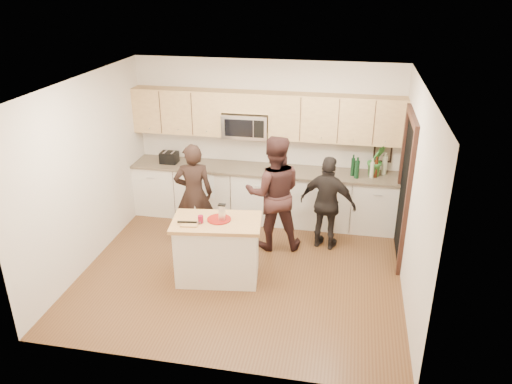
% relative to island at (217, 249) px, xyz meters
% --- Properties ---
extents(floor, '(4.50, 4.50, 0.00)m').
position_rel_island_xyz_m(floor, '(0.29, 0.26, -0.45)').
color(floor, brown).
rests_on(floor, ground).
extents(room_shell, '(4.52, 4.02, 2.71)m').
position_rel_island_xyz_m(room_shell, '(0.29, 0.26, 1.28)').
color(room_shell, beige).
rests_on(room_shell, ground).
extents(back_cabinetry, '(4.50, 0.66, 0.94)m').
position_rel_island_xyz_m(back_cabinetry, '(0.29, 1.95, 0.02)').
color(back_cabinetry, silver).
rests_on(back_cabinetry, ground).
extents(upper_cabinetry, '(4.50, 0.33, 0.75)m').
position_rel_island_xyz_m(upper_cabinetry, '(0.32, 2.09, 1.39)').
color(upper_cabinetry, tan).
rests_on(upper_cabinetry, ground).
extents(microwave, '(0.76, 0.41, 0.40)m').
position_rel_island_xyz_m(microwave, '(-0.02, 2.06, 1.20)').
color(microwave, silver).
rests_on(microwave, ground).
extents(doorway, '(0.06, 1.25, 2.20)m').
position_rel_island_xyz_m(doorway, '(2.52, 1.16, 0.70)').
color(doorway, black).
rests_on(doorway, ground).
extents(framed_picture, '(0.30, 0.03, 0.38)m').
position_rel_island_xyz_m(framed_picture, '(2.24, 2.24, 0.83)').
color(framed_picture, black).
rests_on(framed_picture, ground).
extents(dish_towel, '(0.34, 0.60, 0.48)m').
position_rel_island_xyz_m(dish_towel, '(-0.66, 1.76, 0.35)').
color(dish_towel, white).
rests_on(dish_towel, ground).
extents(island, '(1.28, 0.85, 0.90)m').
position_rel_island_xyz_m(island, '(0.00, 0.00, 0.00)').
color(island, silver).
rests_on(island, ground).
extents(red_plate, '(0.33, 0.33, 0.02)m').
position_rel_island_xyz_m(red_plate, '(0.03, 0.03, 0.45)').
color(red_plate, maroon).
rests_on(red_plate, island).
extents(box_grater, '(0.10, 0.06, 0.23)m').
position_rel_island_xyz_m(box_grater, '(0.08, 0.01, 0.58)').
color(box_grater, silver).
rests_on(box_grater, red_plate).
extents(drink_glass, '(0.07, 0.07, 0.10)m').
position_rel_island_xyz_m(drink_glass, '(-0.19, -0.09, 0.50)').
color(drink_glass, maroon).
rests_on(drink_glass, island).
extents(cutting_board, '(0.25, 0.23, 0.02)m').
position_rel_island_xyz_m(cutting_board, '(-0.32, -0.17, 0.46)').
color(cutting_board, '#A66D45').
rests_on(cutting_board, island).
extents(tongs, '(0.26, 0.06, 0.02)m').
position_rel_island_xyz_m(tongs, '(-0.36, -0.17, 0.48)').
color(tongs, black).
rests_on(tongs, cutting_board).
extents(knife, '(0.19, 0.05, 0.01)m').
position_rel_island_xyz_m(knife, '(-0.27, -0.15, 0.47)').
color(knife, silver).
rests_on(knife, cutting_board).
extents(toaster, '(0.29, 0.23, 0.19)m').
position_rel_island_xyz_m(toaster, '(-1.36, 1.93, 0.58)').
color(toaster, black).
rests_on(toaster, back_cabinetry).
extents(bottle_cluster, '(0.58, 0.33, 0.38)m').
position_rel_island_xyz_m(bottle_cluster, '(2.06, 1.95, 0.66)').
color(bottle_cluster, black).
rests_on(bottle_cluster, back_cabinetry).
extents(orchid, '(0.37, 0.34, 0.54)m').
position_rel_island_xyz_m(orchid, '(2.14, 1.98, 0.76)').
color(orchid, '#378033').
rests_on(orchid, back_cabinetry).
extents(woman_left, '(0.68, 0.54, 1.63)m').
position_rel_island_xyz_m(woman_left, '(-0.63, 0.98, 0.36)').
color(woman_left, black).
rests_on(woman_left, ground).
extents(woman_center, '(1.00, 0.85, 1.81)m').
position_rel_island_xyz_m(woman_center, '(0.62, 1.05, 0.45)').
color(woman_center, black).
rests_on(woman_center, ground).
extents(woman_right, '(0.94, 0.58, 1.49)m').
position_rel_island_xyz_m(woman_right, '(1.43, 1.17, 0.29)').
color(woman_right, black).
rests_on(woman_right, ground).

